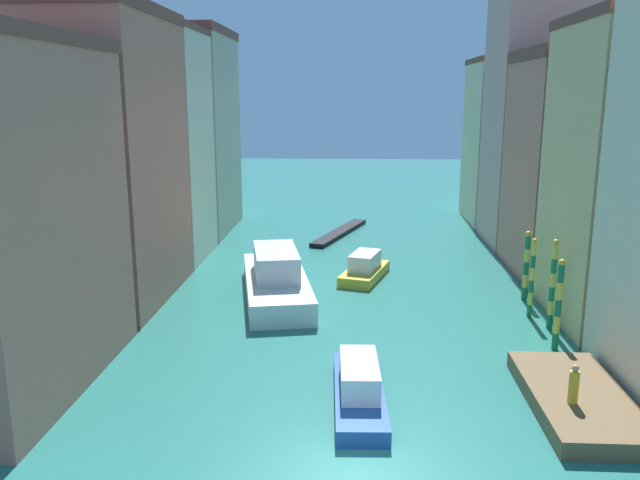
# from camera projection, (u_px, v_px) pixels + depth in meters

# --- Properties ---
(ground_plane) EXTENTS (154.00, 154.00, 0.00)m
(ground_plane) POSITION_uv_depth(u_px,v_px,m) (353.00, 268.00, 44.28)
(ground_plane) COLOR #28756B
(building_left_1) EXTENTS (6.93, 11.21, 16.47)m
(building_left_1) POSITION_uv_depth(u_px,v_px,m) (105.00, 157.00, 36.24)
(building_left_1) COLOR #C6705B
(building_left_1) RESTS_ON ground
(building_left_2) EXTENTS (6.93, 7.80, 16.31)m
(building_left_2) POSITION_uv_depth(u_px,v_px,m) (156.00, 145.00, 45.56)
(building_left_2) COLOR beige
(building_left_2) RESTS_ON ground
(building_left_3) EXTENTS (6.93, 11.18, 17.12)m
(building_left_3) POSITION_uv_depth(u_px,v_px,m) (190.00, 132.00, 54.96)
(building_left_3) COLOR #BCB299
(building_left_3) RESTS_ON ground
(building_right_1) EXTENTS (6.93, 8.68, 15.61)m
(building_right_1) POSITION_uv_depth(u_px,v_px,m) (632.00, 173.00, 32.44)
(building_right_1) COLOR #DBB77A
(building_right_1) RESTS_ON ground
(building_right_2) EXTENTS (6.93, 9.47, 14.55)m
(building_right_2) POSITION_uv_depth(u_px,v_px,m) (571.00, 164.00, 41.55)
(building_right_2) COLOR #C6705B
(building_right_2) RESTS_ON ground
(building_right_3) EXTENTS (6.93, 8.33, 20.09)m
(building_right_3) POSITION_uv_depth(u_px,v_px,m) (536.00, 116.00, 49.72)
(building_right_3) COLOR tan
(building_right_3) RESTS_ON ground
(building_right_4) EXTENTS (6.93, 9.09, 14.92)m
(building_right_4) POSITION_uv_depth(u_px,v_px,m) (507.00, 141.00, 59.12)
(building_right_4) COLOR beige
(building_right_4) RESTS_ON ground
(waterfront_dock) EXTENTS (3.55, 7.60, 0.69)m
(waterfront_dock) POSITION_uv_depth(u_px,v_px,m) (577.00, 399.00, 24.40)
(waterfront_dock) COLOR brown
(waterfront_dock) RESTS_ON ground
(person_on_dock) EXTENTS (0.36, 0.36, 1.50)m
(person_on_dock) POSITION_uv_depth(u_px,v_px,m) (574.00, 385.00, 23.23)
(person_on_dock) COLOR gold
(person_on_dock) RESTS_ON waterfront_dock
(mooring_pole_0) EXTENTS (0.33, 0.33, 4.38)m
(mooring_pole_0) POSITION_uv_depth(u_px,v_px,m) (558.00, 304.00, 29.57)
(mooring_pole_0) COLOR #197247
(mooring_pole_0) RESTS_ON ground
(mooring_pole_1) EXTENTS (0.32, 0.32, 4.67)m
(mooring_pole_1) POSITION_uv_depth(u_px,v_px,m) (553.00, 283.00, 32.30)
(mooring_pole_1) COLOR #197247
(mooring_pole_1) RESTS_ON ground
(mooring_pole_2) EXTENTS (0.29, 0.29, 4.33)m
(mooring_pole_2) POSITION_uv_depth(u_px,v_px,m) (532.00, 277.00, 34.04)
(mooring_pole_2) COLOR #197247
(mooring_pole_2) RESTS_ON ground
(mooring_pole_3) EXTENTS (0.34, 0.34, 4.09)m
(mooring_pole_3) POSITION_uv_depth(u_px,v_px,m) (526.00, 265.00, 36.92)
(mooring_pole_3) COLOR #197247
(mooring_pole_3) RESTS_ON ground
(vaporetto_white) EXTENTS (5.55, 11.53, 2.88)m
(vaporetto_white) POSITION_uv_depth(u_px,v_px,m) (276.00, 279.00, 37.71)
(vaporetto_white) COLOR white
(vaporetto_white) RESTS_ON ground
(gondola_black) EXTENTS (4.58, 10.74, 0.36)m
(gondola_black) POSITION_uv_depth(u_px,v_px,m) (340.00, 232.00, 54.71)
(gondola_black) COLOR black
(gondola_black) RESTS_ON ground
(motorboat_0) EXTENTS (3.50, 5.70, 1.71)m
(motorboat_0) POSITION_uv_depth(u_px,v_px,m) (365.00, 269.00, 41.57)
(motorboat_0) COLOR gold
(motorboat_0) RESTS_ON ground
(motorboat_1) EXTENTS (2.15, 6.90, 1.69)m
(motorboat_1) POSITION_uv_depth(u_px,v_px,m) (359.00, 387.00, 24.77)
(motorboat_1) COLOR #234C93
(motorboat_1) RESTS_ON ground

